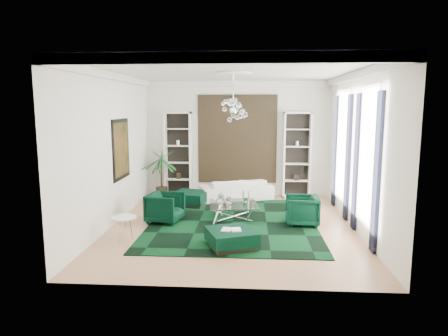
# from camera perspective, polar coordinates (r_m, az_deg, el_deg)

# --- Properties ---
(floor) EXTENTS (6.00, 7.00, 0.02)m
(floor) POSITION_cam_1_polar(r_m,az_deg,el_deg) (10.15, 1.19, -8.28)
(floor) COLOR tan
(floor) RESTS_ON ground
(ceiling) EXTENTS (6.00, 7.00, 0.02)m
(ceiling) POSITION_cam_1_polar(r_m,az_deg,el_deg) (9.74, 1.27, 13.74)
(ceiling) COLOR white
(ceiling) RESTS_ON ground
(wall_back) EXTENTS (6.00, 0.02, 3.80)m
(wall_back) POSITION_cam_1_polar(r_m,az_deg,el_deg) (13.26, 1.90, 4.16)
(wall_back) COLOR white
(wall_back) RESTS_ON ground
(wall_front) EXTENTS (6.00, 0.02, 3.80)m
(wall_front) POSITION_cam_1_polar(r_m,az_deg,el_deg) (6.29, -0.19, -0.98)
(wall_front) COLOR white
(wall_front) RESTS_ON ground
(wall_left) EXTENTS (0.02, 7.00, 3.80)m
(wall_left) POSITION_cam_1_polar(r_m,az_deg,el_deg) (10.34, -15.69, 2.53)
(wall_left) COLOR white
(wall_left) RESTS_ON ground
(wall_right) EXTENTS (0.02, 7.00, 3.80)m
(wall_right) POSITION_cam_1_polar(r_m,az_deg,el_deg) (10.09, 18.58, 2.25)
(wall_right) COLOR white
(wall_right) RESTS_ON ground
(crown_molding) EXTENTS (6.00, 7.00, 0.18)m
(crown_molding) POSITION_cam_1_polar(r_m,az_deg,el_deg) (9.73, 1.27, 13.10)
(crown_molding) COLOR white
(crown_molding) RESTS_ON ceiling
(ceiling_medallion) EXTENTS (0.90, 0.90, 0.05)m
(ceiling_medallion) POSITION_cam_1_polar(r_m,az_deg,el_deg) (10.04, 1.34, 13.37)
(ceiling_medallion) COLOR white
(ceiling_medallion) RESTS_ON ceiling
(tapestry) EXTENTS (2.50, 0.06, 2.80)m
(tapestry) POSITION_cam_1_polar(r_m,az_deg,el_deg) (13.21, 1.90, 4.14)
(tapestry) COLOR black
(tapestry) RESTS_ON wall_back
(shelving_left) EXTENTS (0.90, 0.38, 2.80)m
(shelving_left) POSITION_cam_1_polar(r_m,az_deg,el_deg) (13.31, -6.56, 1.96)
(shelving_left) COLOR white
(shelving_left) RESTS_ON floor
(shelving_right) EXTENTS (0.90, 0.38, 2.80)m
(shelving_right) POSITION_cam_1_polar(r_m,az_deg,el_deg) (13.19, 10.37, 1.81)
(shelving_right) COLOR white
(shelving_right) RESTS_ON floor
(painting) EXTENTS (0.04, 1.30, 1.60)m
(painting) POSITION_cam_1_polar(r_m,az_deg,el_deg) (10.90, -14.44, 2.62)
(painting) COLOR black
(painting) RESTS_ON wall_left
(window_near) EXTENTS (0.03, 1.10, 2.90)m
(window_near) POSITION_cam_1_polar(r_m,az_deg,el_deg) (9.22, 19.87, 1.61)
(window_near) COLOR white
(window_near) RESTS_ON wall_right
(curtain_near_a) EXTENTS (0.07, 0.30, 3.25)m
(curtain_near_a) POSITION_cam_1_polar(r_m,az_deg,el_deg) (8.51, 21.00, -0.71)
(curtain_near_a) COLOR black
(curtain_near_a) RESTS_ON floor
(curtain_near_b) EXTENTS (0.07, 0.30, 3.25)m
(curtain_near_b) POSITION_cam_1_polar(r_m,az_deg,el_deg) (9.99, 18.38, 0.75)
(curtain_near_b) COLOR black
(curtain_near_b) RESTS_ON floor
(window_far) EXTENTS (0.03, 1.10, 2.90)m
(window_far) POSITION_cam_1_polar(r_m,az_deg,el_deg) (11.53, 16.60, 3.11)
(window_far) COLOR white
(window_far) RESTS_ON wall_right
(curtain_far_a) EXTENTS (0.07, 0.30, 3.25)m
(curtain_far_a) POSITION_cam_1_polar(r_m,az_deg,el_deg) (10.80, 17.27, 1.38)
(curtain_far_a) COLOR black
(curtain_far_a) RESTS_ON floor
(curtain_far_b) EXTENTS (0.07, 0.30, 3.25)m
(curtain_far_b) POSITION_cam_1_polar(r_m,az_deg,el_deg) (12.31, 15.60, 2.31)
(curtain_far_b) COLOR black
(curtain_far_b) RESTS_ON floor
(rug) EXTENTS (4.20, 5.00, 0.02)m
(rug) POSITION_cam_1_polar(r_m,az_deg,el_deg) (10.43, 1.27, -7.69)
(rug) COLOR black
(rug) RESTS_ON floor
(sofa) EXTENTS (2.45, 1.62, 0.67)m
(sofa) POSITION_cam_1_polar(r_m,az_deg,el_deg) (12.83, 1.77, -3.08)
(sofa) COLOR white
(sofa) RESTS_ON floor
(armchair_left) EXTENTS (0.98, 0.97, 0.77)m
(armchair_left) POSITION_cam_1_polar(r_m,az_deg,el_deg) (10.46, -8.42, -5.63)
(armchair_left) COLOR black
(armchair_left) RESTS_ON floor
(armchair_right) EXTENTS (0.84, 0.82, 0.74)m
(armchair_right) POSITION_cam_1_polar(r_m,az_deg,el_deg) (10.32, 11.06, -5.96)
(armchair_right) COLOR black
(armchair_right) RESTS_ON floor
(coffee_table) EXTENTS (1.39, 1.39, 0.43)m
(coffee_table) POSITION_cam_1_polar(r_m,az_deg,el_deg) (10.62, 1.33, -6.25)
(coffee_table) COLOR white
(coffee_table) RESTS_ON floor
(ottoman_side) EXTENTS (1.10, 1.10, 0.41)m
(ottoman_side) POSITION_cam_1_polar(r_m,az_deg,el_deg) (12.15, -4.77, -4.39)
(ottoman_side) COLOR black
(ottoman_side) RESTS_ON floor
(ottoman_front) EXTENTS (1.22, 1.22, 0.38)m
(ottoman_front) POSITION_cam_1_polar(r_m,az_deg,el_deg) (8.61, 1.07, -10.03)
(ottoman_front) COLOR black
(ottoman_front) RESTS_ON floor
(book) EXTENTS (0.42, 0.28, 0.03)m
(book) POSITION_cam_1_polar(r_m,az_deg,el_deg) (8.55, 1.07, -8.74)
(book) COLOR white
(book) RESTS_ON ottoman_front
(side_table) EXTENTS (0.69, 0.69, 0.54)m
(side_table) POSITION_cam_1_polar(r_m,az_deg,el_deg) (9.24, -14.06, -8.46)
(side_table) COLOR white
(side_table) RESTS_ON floor
(palm) EXTENTS (1.48, 1.48, 2.12)m
(palm) POSITION_cam_1_polar(r_m,az_deg,el_deg) (13.11, -8.96, 0.30)
(palm) COLOR #1E5D29
(palm) RESTS_ON floor
(chandelier) EXTENTS (0.78, 0.78, 0.69)m
(chandelier) POSITION_cam_1_polar(r_m,az_deg,el_deg) (10.01, 1.32, 8.11)
(chandelier) COLOR white
(chandelier) RESTS_ON ceiling
(table_plant) EXTENTS (0.16, 0.15, 0.25)m
(table_plant) POSITION_cam_1_polar(r_m,az_deg,el_deg) (10.27, 3.02, -4.84)
(table_plant) COLOR #1E5D29
(table_plant) RESTS_ON coffee_table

